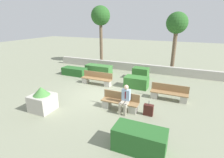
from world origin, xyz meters
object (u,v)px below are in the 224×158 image
at_px(bench_front, 120,103).
at_px(tree_leftmost, 101,17).
at_px(bench_left_side, 97,80).
at_px(planter_corner_left, 42,100).
at_px(person_seated_man, 125,98).
at_px(suitcase, 148,110).
at_px(tree_center_left, 177,25).
at_px(bench_right_side, 169,94).

bearing_deg(bench_front, tree_leftmost, 122.17).
xyz_separation_m(bench_left_side, planter_corner_left, (-0.64, -4.21, 0.21)).
bearing_deg(person_seated_man, bench_front, 156.46).
xyz_separation_m(person_seated_man, tree_leftmost, (-5.52, 8.41, 3.67)).
relative_size(suitcase, tree_center_left, 0.15).
bearing_deg(person_seated_man, tree_leftmost, 123.26).
bearing_deg(bench_right_side, tree_center_left, 100.43).
height_order(bench_right_side, planter_corner_left, planter_corner_left).
bearing_deg(tree_leftmost, tree_center_left, -1.30).
xyz_separation_m(bench_front, tree_leftmost, (-5.21, 8.28, 4.08)).
relative_size(bench_left_side, person_seated_man, 1.64).
bearing_deg(planter_corner_left, person_seated_man, 21.43).
relative_size(person_seated_man, suitcase, 1.82).
relative_size(bench_front, person_seated_man, 1.39).
bearing_deg(bench_left_side, suitcase, -21.54).
bearing_deg(tree_leftmost, planter_corner_left, -79.35).
relative_size(bench_left_side, planter_corner_left, 1.82).
bearing_deg(bench_front, suitcase, -0.83).
bearing_deg(bench_front, bench_right_side, 45.21).
height_order(planter_corner_left, tree_leftmost, tree_leftmost).
relative_size(bench_right_side, planter_corner_left, 1.66).
bearing_deg(planter_corner_left, bench_front, 25.15).
bearing_deg(bench_right_side, tree_leftmost, 145.77).
xyz_separation_m(planter_corner_left, tree_center_left, (4.97, 9.70, 3.26)).
height_order(bench_left_side, tree_center_left, tree_center_left).
bearing_deg(bench_right_side, person_seated_man, -122.00).
bearing_deg(bench_left_side, planter_corner_left, -87.33).
bearing_deg(bench_right_side, suitcase, -101.04).
xyz_separation_m(suitcase, tree_center_left, (0.22, 8.14, 3.53)).
xyz_separation_m(person_seated_man, planter_corner_left, (-3.66, -1.44, -0.19)).
relative_size(bench_front, tree_leftmost, 0.34).
bearing_deg(bench_front, planter_corner_left, -154.85).
xyz_separation_m(bench_left_side, person_seated_man, (3.02, -2.77, 0.40)).
bearing_deg(tree_center_left, bench_right_side, -85.88).
distance_m(bench_front, tree_leftmost, 10.59).
bearing_deg(tree_center_left, suitcase, -91.52).
distance_m(bench_right_side, tree_leftmost, 10.38).
relative_size(bench_front, suitcase, 2.54).
height_order(planter_corner_left, suitcase, planter_corner_left).
xyz_separation_m(bench_front, tree_center_left, (1.62, 8.12, 3.48)).
bearing_deg(suitcase, tree_center_left, 88.48).
bearing_deg(planter_corner_left, tree_center_left, 62.87).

